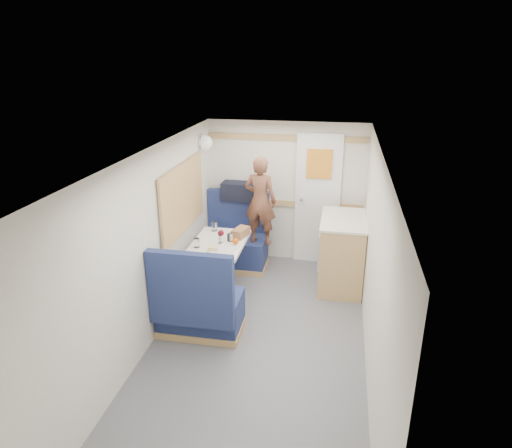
% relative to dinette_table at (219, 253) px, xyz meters
% --- Properties ---
extents(floor, '(4.50, 4.50, 0.00)m').
position_rel_dinette_table_xyz_m(floor, '(0.65, -1.00, -0.57)').
color(floor, '#515156').
rests_on(floor, ground).
extents(ceiling, '(4.50, 4.50, 0.00)m').
position_rel_dinette_table_xyz_m(ceiling, '(0.65, -1.00, 1.43)').
color(ceiling, silver).
rests_on(ceiling, wall_back).
extents(wall_back, '(2.20, 0.02, 2.00)m').
position_rel_dinette_table_xyz_m(wall_back, '(0.65, 1.25, 0.43)').
color(wall_back, silver).
rests_on(wall_back, floor).
extents(wall_left, '(0.02, 4.50, 2.00)m').
position_rel_dinette_table_xyz_m(wall_left, '(-0.45, -1.00, 0.43)').
color(wall_left, silver).
rests_on(wall_left, floor).
extents(wall_right, '(0.02, 4.50, 2.00)m').
position_rel_dinette_table_xyz_m(wall_right, '(1.75, -1.00, 0.43)').
color(wall_right, silver).
rests_on(wall_right, floor).
extents(oak_trim_low, '(2.15, 0.02, 0.08)m').
position_rel_dinette_table_xyz_m(oak_trim_low, '(0.65, 1.23, 0.28)').
color(oak_trim_low, '#A8804B').
rests_on(oak_trim_low, wall_back).
extents(oak_trim_high, '(2.15, 0.02, 0.08)m').
position_rel_dinette_table_xyz_m(oak_trim_high, '(0.65, 1.23, 1.21)').
color(oak_trim_high, '#A8804B').
rests_on(oak_trim_high, wall_back).
extents(side_window, '(0.04, 1.30, 0.72)m').
position_rel_dinette_table_xyz_m(side_window, '(-0.43, 0.00, 0.68)').
color(side_window, '#AAAE94').
rests_on(side_window, wall_left).
extents(rear_door, '(0.62, 0.12, 1.86)m').
position_rel_dinette_table_xyz_m(rear_door, '(1.10, 1.22, 0.41)').
color(rear_door, white).
rests_on(rear_door, wall_back).
extents(dinette_table, '(0.62, 0.92, 0.72)m').
position_rel_dinette_table_xyz_m(dinette_table, '(0.00, 0.00, 0.00)').
color(dinette_table, white).
rests_on(dinette_table, floor).
extents(bench_far, '(0.90, 0.59, 1.05)m').
position_rel_dinette_table_xyz_m(bench_far, '(-0.00, 0.86, -0.27)').
color(bench_far, '#17214A').
rests_on(bench_far, floor).
extents(bench_near, '(0.90, 0.59, 1.05)m').
position_rel_dinette_table_xyz_m(bench_near, '(-0.00, -0.86, -0.27)').
color(bench_near, '#17214A').
rests_on(bench_near, floor).
extents(ledge, '(0.90, 0.14, 0.04)m').
position_rel_dinette_table_xyz_m(ledge, '(-0.00, 1.12, 0.31)').
color(ledge, '#A8804B').
rests_on(ledge, bench_far).
extents(dome_light, '(0.20, 0.20, 0.20)m').
position_rel_dinette_table_xyz_m(dome_light, '(-0.39, 0.85, 1.18)').
color(dome_light, white).
rests_on(dome_light, wall_left).
extents(galley_counter, '(0.57, 0.92, 0.92)m').
position_rel_dinette_table_xyz_m(galley_counter, '(1.47, 0.55, -0.10)').
color(galley_counter, '#A8804B').
rests_on(galley_counter, floor).
extents(person, '(0.47, 0.35, 1.18)m').
position_rel_dinette_table_xyz_m(person, '(0.38, 0.70, 0.47)').
color(person, brown).
rests_on(person, bench_far).
extents(duffel_bag, '(0.53, 0.27, 0.25)m').
position_rel_dinette_table_xyz_m(duffel_bag, '(0.03, 1.12, 0.46)').
color(duffel_bag, black).
rests_on(duffel_bag, ledge).
extents(tray, '(0.33, 0.37, 0.02)m').
position_rel_dinette_table_xyz_m(tray, '(0.13, -0.24, 0.16)').
color(tray, silver).
rests_on(tray, dinette_table).
extents(orange_fruit, '(0.08, 0.08, 0.08)m').
position_rel_dinette_table_xyz_m(orange_fruit, '(0.22, -0.08, 0.21)').
color(orange_fruit, '#E5560A').
rests_on(orange_fruit, tray).
extents(cheese_block, '(0.12, 0.08, 0.04)m').
position_rel_dinette_table_xyz_m(cheese_block, '(0.01, -0.29, 0.19)').
color(cheese_block, '#EED88A').
rests_on(cheese_block, tray).
extents(wine_glass, '(0.08, 0.08, 0.17)m').
position_rel_dinette_table_xyz_m(wine_glass, '(0.04, -0.04, 0.28)').
color(wine_glass, white).
rests_on(wine_glass, dinette_table).
extents(tumbler_left, '(0.07, 0.07, 0.11)m').
position_rel_dinette_table_xyz_m(tumbler_left, '(-0.21, -0.20, 0.21)').
color(tumbler_left, white).
rests_on(tumbler_left, dinette_table).
extents(tumbler_mid, '(0.07, 0.07, 0.12)m').
position_rel_dinette_table_xyz_m(tumbler_mid, '(-0.15, 0.34, 0.21)').
color(tumbler_mid, white).
rests_on(tumbler_mid, dinette_table).
extents(tumbler_right, '(0.06, 0.06, 0.10)m').
position_rel_dinette_table_xyz_m(tumbler_right, '(0.14, 0.05, 0.20)').
color(tumbler_right, silver).
rests_on(tumbler_right, dinette_table).
extents(beer_glass, '(0.06, 0.06, 0.10)m').
position_rel_dinette_table_xyz_m(beer_glass, '(0.22, 0.14, 0.20)').
color(beer_glass, brown).
rests_on(beer_glass, dinette_table).
extents(pepper_grinder, '(0.04, 0.04, 0.09)m').
position_rel_dinette_table_xyz_m(pepper_grinder, '(0.11, 0.05, 0.20)').
color(pepper_grinder, black).
rests_on(pepper_grinder, dinette_table).
extents(salt_grinder, '(0.04, 0.04, 0.10)m').
position_rel_dinette_table_xyz_m(salt_grinder, '(0.01, 0.02, 0.20)').
color(salt_grinder, white).
rests_on(salt_grinder, dinette_table).
extents(bread_loaf, '(0.20, 0.28, 0.11)m').
position_rel_dinette_table_xyz_m(bread_loaf, '(0.22, 0.21, 0.21)').
color(bread_loaf, brown).
rests_on(bread_loaf, dinette_table).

